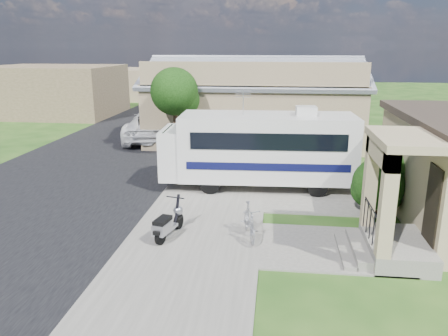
# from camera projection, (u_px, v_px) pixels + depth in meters

# --- Properties ---
(ground) EXTENTS (120.00, 120.00, 0.00)m
(ground) POSITION_uv_depth(u_px,v_px,m) (230.00, 229.00, 13.76)
(ground) COLOR #173D10
(street_slab) EXTENTS (9.00, 80.00, 0.02)m
(street_slab) POSITION_uv_depth(u_px,v_px,m) (115.00, 150.00, 24.18)
(street_slab) COLOR black
(street_slab) RESTS_ON ground
(sidewalk_slab) EXTENTS (4.00, 80.00, 0.06)m
(sidewalk_slab) POSITION_uv_depth(u_px,v_px,m) (231.00, 153.00, 23.43)
(sidewalk_slab) COLOR #625E58
(sidewalk_slab) RESTS_ON ground
(driveway_slab) EXTENTS (7.00, 6.00, 0.05)m
(driveway_slab) POSITION_uv_depth(u_px,v_px,m) (278.00, 186.00, 17.88)
(driveway_slab) COLOR #625E58
(driveway_slab) RESTS_ON ground
(walk_slab) EXTENTS (4.00, 3.00, 0.05)m
(walk_slab) POSITION_uv_depth(u_px,v_px,m) (331.00, 248.00, 12.45)
(walk_slab) COLOR #625E58
(walk_slab) RESTS_ON ground
(warehouse) EXTENTS (12.50, 8.40, 5.04)m
(warehouse) POSITION_uv_depth(u_px,v_px,m) (255.00, 107.00, 26.58)
(warehouse) COLOR #826A51
(warehouse) RESTS_ON ground
(distant_bldg_far) EXTENTS (10.00, 8.00, 4.00)m
(distant_bldg_far) POSITION_uv_depth(u_px,v_px,m) (55.00, 91.00, 36.21)
(distant_bldg_far) COLOR brown
(distant_bldg_far) RESTS_ON ground
(distant_bldg_near) EXTENTS (8.00, 7.00, 3.20)m
(distant_bldg_near) POSITION_uv_depth(u_px,v_px,m) (127.00, 84.00, 47.56)
(distant_bldg_near) COLOR #826A51
(distant_bldg_near) RESTS_ON ground
(street_tree_a) EXTENTS (2.44, 2.40, 4.58)m
(street_tree_a) POSITION_uv_depth(u_px,v_px,m) (177.00, 94.00, 21.96)
(street_tree_a) COLOR #311E16
(street_tree_a) RESTS_ON ground
(street_tree_b) EXTENTS (2.44, 2.40, 4.73)m
(street_tree_b) POSITION_uv_depth(u_px,v_px,m) (207.00, 77.00, 31.48)
(street_tree_b) COLOR #311E16
(street_tree_b) RESTS_ON ground
(street_tree_c) EXTENTS (2.44, 2.40, 4.42)m
(street_tree_c) POSITION_uv_depth(u_px,v_px,m) (223.00, 74.00, 40.16)
(street_tree_c) COLOR #311E16
(street_tree_c) RESTS_ON ground
(motorhome) EXTENTS (7.72, 2.76, 3.91)m
(motorhome) POSITION_uv_depth(u_px,v_px,m) (260.00, 147.00, 17.42)
(motorhome) COLOR silver
(motorhome) RESTS_ON ground
(shrub) EXTENTS (1.93, 1.84, 2.37)m
(shrub) POSITION_uv_depth(u_px,v_px,m) (380.00, 181.00, 14.59)
(shrub) COLOR #311E16
(shrub) RESTS_ON ground
(scooter) EXTENTS (0.75, 1.69, 1.12)m
(scooter) POSITION_uv_depth(u_px,v_px,m) (168.00, 224.00, 12.92)
(scooter) COLOR black
(scooter) RESTS_ON ground
(bicycle) EXTENTS (0.86, 1.78, 1.03)m
(bicycle) POSITION_uv_depth(u_px,v_px,m) (249.00, 223.00, 12.93)
(bicycle) COLOR #9A9AA1
(bicycle) RESTS_ON ground
(pickup_truck) EXTENTS (3.97, 6.90, 1.81)m
(pickup_truck) POSITION_uv_depth(u_px,v_px,m) (154.00, 125.00, 26.64)
(pickup_truck) COLOR white
(pickup_truck) RESTS_ON ground
(van) EXTENTS (3.31, 5.83, 1.59)m
(van) POSITION_uv_depth(u_px,v_px,m) (170.00, 110.00, 33.49)
(van) COLOR white
(van) RESTS_ON ground
(garden_hose) EXTENTS (0.41, 0.41, 0.18)m
(garden_hose) POSITION_uv_depth(u_px,v_px,m) (355.00, 236.00, 13.07)
(garden_hose) COLOR #197016
(garden_hose) RESTS_ON ground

